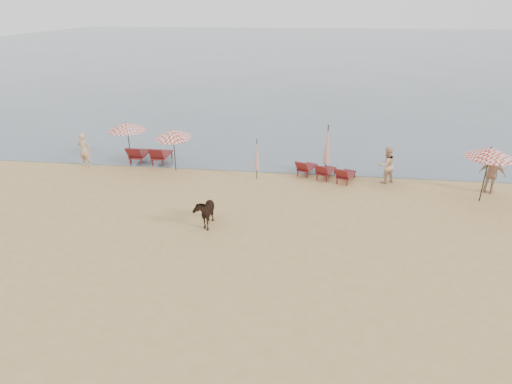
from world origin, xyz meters
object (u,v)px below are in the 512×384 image
Objects in this scene: umbrella_closed_left at (257,155)px; umbrella_closed_right at (327,145)px; umbrella_open_left_a at (127,126)px; beachgoer_right_a at (386,165)px; umbrella_open_left_b at (173,134)px; beachgoer_left at (84,150)px; cow at (205,211)px; lounger_cluster_left at (149,154)px; umbrella_open_right at (491,152)px; beachgoer_right_b at (492,174)px; lounger_cluster_right at (325,171)px.

umbrella_closed_right is at bearing 15.14° from umbrella_closed_left.
umbrella_open_left_a reaches higher than beachgoer_right_a.
umbrella_open_left_b reaches higher than umbrella_closed_left.
cow is at bearing 145.01° from beachgoer_left.
lounger_cluster_left is 0.80× the size of umbrella_open_right.
umbrella_closed_left is at bearing 26.91° from beachgoer_right_b.
umbrella_closed_left is at bearing -24.25° from beachgoer_right_a.
umbrella_closed_left is at bearing 176.72° from beachgoer_left.
umbrella_closed_left is (7.14, -1.48, -0.78)m from umbrella_open_left_a.
beachgoer_left is at bearing -28.77° from beachgoer_right_a.
umbrella_closed_right is 1.47× the size of beachgoer_right_a.
lounger_cluster_left reaches higher than lounger_cluster_right.
lounger_cluster_left is at bearing -164.48° from lounger_cluster_right.
umbrella_open_left_b is (-7.73, 0.19, 1.56)m from lounger_cluster_right.
beachgoer_left is at bearing -163.58° from lounger_cluster_left.
umbrella_open_left_a is 8.78m from cow.
umbrella_open_left_b is 5.05m from beachgoer_left.
umbrella_closed_right is 12.73m from beachgoer_left.
beachgoer_left reaches higher than cow.
umbrella_open_right reaches higher than beachgoer_left.
lounger_cluster_right is at bearing -7.25° from umbrella_open_left_b.
lounger_cluster_left is at bearing 12.35° from umbrella_open_left_a.
umbrella_open_left_a is at bearing 158.16° from umbrella_open_left_b.
lounger_cluster_right is at bearing 8.46° from umbrella_closed_left.
cow is at bearing -105.89° from umbrella_closed_left.
umbrella_open_left_a is at bearing 128.77° from cow.
cow is 9.39m from beachgoer_right_a.
umbrella_closed_right is (10.54, -0.56, -0.43)m from umbrella_open_left_a.
beachgoer_right_a is 0.97× the size of beachgoer_right_b.
lounger_cluster_right is 1.35× the size of umbrella_open_left_a.
umbrella_open_right is at bearing 128.93° from beachgoer_right_a.
umbrella_open_left_b is at bearing -178.31° from umbrella_closed_right.
umbrella_closed_right reaches higher than cow.
umbrella_open_right reaches higher than umbrella_closed_left.
lounger_cluster_right is at bearing 0.15° from umbrella_open_left_a.
umbrella_closed_left reaches higher than lounger_cluster_right.
umbrella_open_right is at bearing 15.22° from cow.
lounger_cluster_right is 12.67m from beachgoer_left.
umbrella_open_right is at bearing -13.74° from umbrella_open_left_b.
umbrella_open_right is 0.95× the size of umbrella_closed_right.
umbrella_open_right is 1.36× the size of beachgoer_right_b.
beachgoer_right_a is 4.64m from beachgoer_right_b.
cow reaches higher than lounger_cluster_right.
lounger_cluster_right is 1.49× the size of umbrella_closed_left.
lounger_cluster_left is at bearing 22.16° from beachgoer_right_b.
umbrella_closed_right reaches higher than umbrella_open_left_a.
umbrella_open_left_a is 17.51m from umbrella_open_right.
umbrella_closed_right is at bearing 106.50° from lounger_cluster_right.
umbrella_open_right is 1.21× the size of umbrella_closed_left.
lounger_cluster_right is at bearing -95.69° from umbrella_closed_right.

